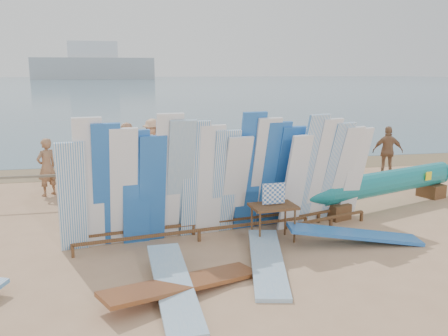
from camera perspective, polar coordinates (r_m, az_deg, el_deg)
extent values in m
plane|color=tan|center=(9.98, -8.04, -8.50)|extent=(160.00, 160.00, 0.00)
cube|color=#436478|center=(137.41, -11.54, 10.02)|extent=(320.00, 240.00, 0.02)
cube|color=olive|center=(16.92, -9.61, -0.16)|extent=(40.00, 2.60, 0.01)
cube|color=#999EA3|center=(189.71, -15.36, 11.46)|extent=(45.00, 8.00, 8.00)
cube|color=silver|center=(189.86, -15.48, 13.57)|extent=(18.00, 6.00, 6.00)
cube|color=#746B58|center=(12.65, -9.02, -0.44)|extent=(12.00, 0.06, 0.06)
cube|color=#746B58|center=(12.80, -17.95, -2.33)|extent=(0.08, 0.08, 0.90)
cube|color=#746B58|center=(12.72, -8.97, -1.98)|extent=(0.08, 0.08, 0.90)
cube|color=#746B58|center=(12.96, -0.10, -1.58)|extent=(0.08, 0.08, 0.90)
cube|color=#746B58|center=(13.49, 8.25, -1.18)|extent=(0.08, 0.08, 0.90)
cube|color=#746B58|center=(14.28, 15.83, -0.78)|extent=(0.08, 0.08, 0.90)
cube|color=brown|center=(9.71, -3.01, -7.49)|extent=(4.88, 0.79, 0.06)
cube|color=brown|center=(10.09, -3.72, -6.75)|extent=(4.88, 0.79, 0.06)
cube|color=white|center=(9.29, -17.80, -3.45)|extent=(0.60, 0.62, 2.18)
cube|color=white|center=(9.25, -15.91, -2.01)|extent=(0.61, 0.70, 2.61)
cube|color=blue|center=(9.29, -13.93, -2.21)|extent=(0.62, 0.77, 2.50)
cube|color=white|center=(9.34, -11.97, -2.36)|extent=(0.62, 0.76, 2.40)
cube|color=blue|center=(9.38, -10.52, -2.42)|extent=(0.59, 0.55, 2.34)
cube|color=blue|center=(9.45, -8.60, -2.61)|extent=(0.60, 0.64, 2.22)
cube|color=white|center=(9.47, -6.75, -1.23)|extent=(0.62, 0.80, 2.64)
cube|color=#82AED0|center=(9.54, -5.35, -1.51)|extent=(0.64, 0.91, 2.51)
cube|color=white|center=(9.63, -3.51, -1.48)|extent=(0.60, 0.66, 2.47)
cube|color=white|center=(9.73, -1.71, -1.60)|extent=(0.60, 0.62, 2.38)
cube|color=white|center=(9.84, 0.05, -1.77)|extent=(0.61, 0.68, 2.27)
cube|color=white|center=(9.94, 1.35, -2.04)|extent=(0.63, 0.81, 2.13)
cube|color=blue|center=(10.01, 3.05, -0.55)|extent=(0.61, 0.71, 2.61)
cube|color=white|center=(10.15, 4.70, -0.76)|extent=(0.63, 0.81, 2.49)
cube|color=blue|center=(10.26, 5.91, -0.91)|extent=(0.62, 0.77, 2.40)
cube|color=blue|center=(10.41, 7.48, -1.06)|extent=(0.62, 0.79, 2.29)
cube|color=white|center=(10.57, 9.01, -1.09)|extent=(0.60, 0.63, 2.23)
cube|color=brown|center=(10.78, 12.75, -5.83)|extent=(1.79, 0.62, 0.06)
cube|color=brown|center=(11.07, 11.34, -5.30)|extent=(1.79, 0.62, 0.06)
cube|color=white|center=(10.17, 8.54, -1.85)|extent=(0.65, 0.68, 2.13)
cube|color=white|center=(10.34, 10.14, -0.50)|extent=(0.70, 0.82, 2.55)
cube|color=white|center=(10.58, 11.62, -0.57)|extent=(0.70, 0.83, 2.44)
cube|color=white|center=(10.82, 13.05, -0.64)|extent=(0.71, 0.85, 2.34)
cube|color=white|center=(11.02, 14.11, -0.75)|extent=(0.71, 0.86, 2.24)
cube|color=white|center=(11.27, 15.42, -0.69)|extent=(0.66, 0.69, 2.18)
cube|color=brown|center=(11.52, 13.17, -4.98)|extent=(0.68, 0.74, 0.36)
cube|color=brown|center=(14.24, 23.65, -2.48)|extent=(0.68, 0.74, 0.36)
cylinder|color=teal|center=(12.71, 19.11, -1.60)|extent=(4.37, 2.08, 0.60)
cone|color=teal|center=(10.79, 9.84, -3.42)|extent=(1.33, 0.94, 0.56)
cube|color=yellow|center=(13.47, 23.40, -0.90)|extent=(0.22, 0.09, 0.22)
cube|color=brown|center=(9.66, 5.96, -4.60)|extent=(0.96, 0.72, 0.05)
cube|color=white|center=(9.59, 5.99, -3.07)|extent=(0.48, 0.07, 0.43)
cube|color=blue|center=(10.00, 15.38, -8.77)|extent=(2.74, 0.90, 0.41)
cube|color=#82AED0|center=(7.67, -6.08, -14.89)|extent=(0.68, 2.72, 0.33)
cube|color=brown|center=(7.73, -4.85, -14.65)|extent=(2.67, 1.67, 0.30)
cube|color=#82AED0|center=(8.63, 5.21, -11.74)|extent=(1.13, 2.76, 0.22)
cube|color=red|center=(13.26, -7.57, -2.04)|extent=(0.55, 0.51, 0.05)
cube|color=red|center=(13.42, -7.74, -0.72)|extent=(0.53, 0.19, 0.52)
cube|color=red|center=(13.81, -2.93, -1.43)|extent=(0.51, 0.47, 0.05)
cube|color=red|center=(13.97, -3.10, -0.19)|extent=(0.51, 0.16, 0.51)
cube|color=red|center=(13.90, -0.54, -0.12)|extent=(0.56, 0.84, 0.58)
cube|color=red|center=(14.12, -0.93, 1.59)|extent=(0.49, 0.23, 0.37)
imported|color=#8C6042|center=(16.41, 19.10, 1.91)|extent=(1.05, 0.72, 1.64)
imported|color=tan|center=(15.74, 13.30, 1.95)|extent=(0.60, 1.15, 1.70)
imported|color=beige|center=(16.27, -11.55, 2.38)|extent=(1.64, 0.68, 1.72)
imported|color=#8C6042|center=(13.35, -9.21, 0.50)|extent=(1.11, 0.73, 1.74)
imported|color=#8C6042|center=(13.94, -20.56, 0.10)|extent=(0.65, 0.64, 1.61)
imported|color=tan|center=(15.94, -8.49, 2.55)|extent=(0.77, 1.29, 1.86)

